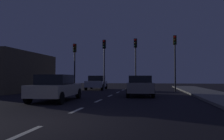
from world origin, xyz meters
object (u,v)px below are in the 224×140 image
at_px(traffic_signal_far_left, 75,58).
at_px(car_stopped_ahead, 140,86).
at_px(car_adjacent_lane, 56,88).
at_px(traffic_signal_center_right, 136,54).
at_px(traffic_signal_far_right, 175,52).
at_px(traffic_signal_center_left, 104,55).
at_px(car_oncoming_far, 97,83).

bearing_deg(traffic_signal_far_left, car_stopped_ahead, -39.23).
distance_m(traffic_signal_far_left, car_adjacent_lane, 10.80).
relative_size(traffic_signal_center_right, car_stopped_ahead, 1.22).
xyz_separation_m(traffic_signal_far_right, car_stopped_ahead, (-3.12, -5.83, -3.04)).
relative_size(traffic_signal_center_left, traffic_signal_far_right, 0.96).
xyz_separation_m(traffic_signal_far_right, car_adjacent_lane, (-7.75, -10.16, -3.03)).
bearing_deg(car_adjacent_lane, traffic_signal_center_left, 86.14).
bearing_deg(traffic_signal_center_right, traffic_signal_far_right, 0.01).
relative_size(traffic_signal_center_left, traffic_signal_center_right, 0.99).
bearing_deg(car_oncoming_far, traffic_signal_far_right, -14.64).
xyz_separation_m(car_stopped_ahead, car_oncoming_far, (-5.28, 8.02, 0.02)).
xyz_separation_m(traffic_signal_far_left, traffic_signal_center_left, (3.19, 0.00, 0.21)).
relative_size(car_stopped_ahead, car_adjacent_lane, 0.96).
relative_size(traffic_signal_far_left, car_oncoming_far, 1.16).
distance_m(traffic_signal_far_left, car_oncoming_far, 3.92).
distance_m(traffic_signal_far_left, traffic_signal_center_right, 6.42).
bearing_deg(traffic_signal_far_left, traffic_signal_center_left, 0.01).
height_order(traffic_signal_center_right, traffic_signal_far_right, traffic_signal_far_right).
xyz_separation_m(traffic_signal_center_left, traffic_signal_center_right, (3.22, 0.00, 0.02)).
height_order(traffic_signal_far_left, car_stopped_ahead, traffic_signal_far_left).
bearing_deg(car_stopped_ahead, traffic_signal_far_left, 140.77).
height_order(traffic_signal_center_left, traffic_signal_far_right, traffic_signal_far_right).
bearing_deg(traffic_signal_center_left, traffic_signal_far_right, 0.00).
height_order(traffic_signal_center_left, car_adjacent_lane, traffic_signal_center_left).
xyz_separation_m(traffic_signal_center_left, car_adjacent_lane, (-0.69, -10.16, -2.89)).
distance_m(traffic_signal_center_right, car_oncoming_far, 5.83).
bearing_deg(traffic_signal_far_left, traffic_signal_far_right, 0.01).
bearing_deg(traffic_signal_center_left, traffic_signal_center_right, 0.00).
xyz_separation_m(traffic_signal_center_left, car_stopped_ahead, (3.94, -5.83, -2.90)).
relative_size(traffic_signal_far_left, traffic_signal_center_left, 0.94).
xyz_separation_m(traffic_signal_far_right, car_oncoming_far, (-8.40, 2.19, -3.01)).
relative_size(traffic_signal_center_right, traffic_signal_far_right, 0.97).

